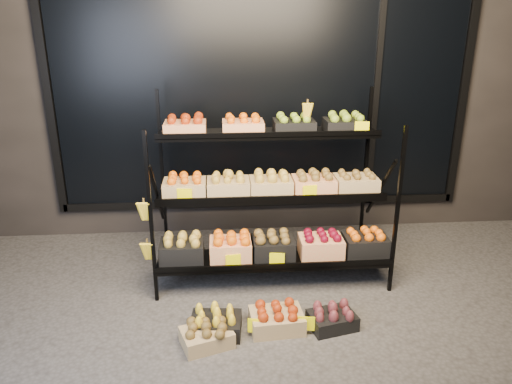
{
  "coord_description": "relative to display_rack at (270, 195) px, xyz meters",
  "views": [
    {
      "loc": [
        -0.45,
        -3.59,
        2.37
      ],
      "look_at": [
        -0.14,
        0.55,
        0.83
      ],
      "focal_mm": 35.0,
      "sensor_mm": 36.0,
      "label": 1
    }
  ],
  "objects": [
    {
      "name": "floor_crate_midright",
      "position": [
        -0.04,
        -0.9,
        -0.69
      ],
      "size": [
        0.43,
        0.33,
        0.21
      ],
      "rotation": [
        0.0,
        0.0,
        0.08
      ],
      "color": "tan",
      "rests_on": "ground"
    },
    {
      "name": "tag_floor_a",
      "position": [
        -0.2,
        -1.0,
        -0.73
      ],
      "size": [
        0.13,
        0.01,
        0.12
      ],
      "primitive_type": "cube",
      "color": "#FFF500",
      "rests_on": "ground"
    },
    {
      "name": "building",
      "position": [
        0.01,
        1.99,
        0.96
      ],
      "size": [
        6.0,
        2.08,
        3.5
      ],
      "color": "#2D2826",
      "rests_on": "ground"
    },
    {
      "name": "display_rack",
      "position": [
        0.0,
        0.0,
        0.0
      ],
      "size": [
        2.18,
        1.02,
        1.68
      ],
      "color": "black",
      "rests_on": "ground"
    },
    {
      "name": "floor_crate_midleft",
      "position": [
        -0.51,
        -0.93,
        -0.69
      ],
      "size": [
        0.41,
        0.32,
        0.2
      ],
      "rotation": [
        0.0,
        0.0,
        -0.1
      ],
      "color": "black",
      "rests_on": "ground"
    },
    {
      "name": "tag_floor_b",
      "position": [
        0.18,
        -1.0,
        -0.73
      ],
      "size": [
        0.13,
        0.01,
        0.12
      ],
      "primitive_type": "cube",
      "color": "#FFF500",
      "rests_on": "ground"
    },
    {
      "name": "ground",
      "position": [
        0.01,
        -0.6,
        -0.79
      ],
      "size": [
        24.0,
        24.0,
        0.0
      ],
      "primitive_type": "plane",
      "color": "#514F4C",
      "rests_on": "ground"
    },
    {
      "name": "floor_crate_right",
      "position": [
        0.4,
        -0.92,
        -0.7
      ],
      "size": [
        0.4,
        0.34,
        0.19
      ],
      "rotation": [
        0.0,
        0.0,
        0.24
      ],
      "color": "black",
      "rests_on": "ground"
    },
    {
      "name": "floor_crate_left",
      "position": [
        -0.58,
        -1.06,
        -0.7
      ],
      "size": [
        0.43,
        0.37,
        0.19
      ],
      "rotation": [
        0.0,
        0.0,
        0.33
      ],
      "color": "tan",
      "rests_on": "ground"
    }
  ]
}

